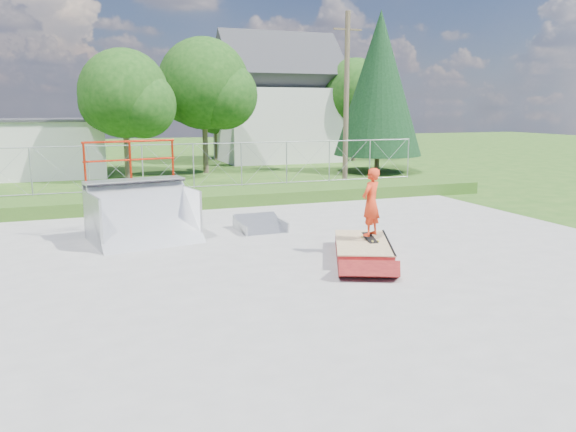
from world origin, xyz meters
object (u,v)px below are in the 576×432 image
at_px(skater, 371,205).
at_px(grind_box, 362,249).
at_px(flat_bank_ramp, 261,225).
at_px(quarter_pipe, 143,193).

bearing_deg(skater, grind_box, -10.09).
distance_m(flat_bank_ramp, skater, 4.22).
xyz_separation_m(grind_box, quarter_pipe, (-4.94, 3.59, 1.18)).
height_order(quarter_pipe, skater, quarter_pipe).
distance_m(grind_box, skater, 1.14).
relative_size(quarter_pipe, skater, 1.62).
bearing_deg(skater, flat_bank_ramp, -96.92).
xyz_separation_m(quarter_pipe, flat_bank_ramp, (3.45, 0.20, -1.18)).
distance_m(quarter_pipe, skater, 6.26).
bearing_deg(flat_bank_ramp, grind_box, -70.18).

